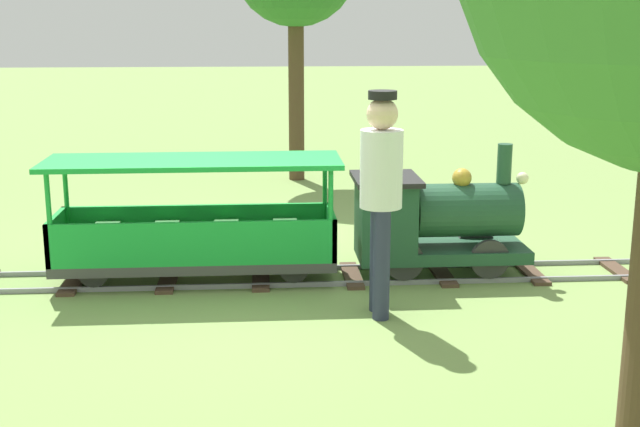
{
  "coord_description": "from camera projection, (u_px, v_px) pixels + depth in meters",
  "views": [
    {
      "loc": [
        6.6,
        -0.14,
        2.12
      ],
      "look_at": [
        0.0,
        0.33,
        0.55
      ],
      "focal_mm": 46.95,
      "sensor_mm": 36.0,
      "label": 1
    }
  ],
  "objects": [
    {
      "name": "ground_plane",
      "position": [
        281.0,
        279.0,
        6.91
      ],
      "size": [
        60.0,
        60.0,
        0.0
      ],
      "primitive_type": "plane",
      "color": "#75934C"
    },
    {
      "name": "passenger_car",
      "position": [
        195.0,
        231.0,
        6.76
      ],
      "size": [
        0.75,
        2.35,
        0.97
      ],
      "color": "#3F3F3F",
      "rests_on": "ground_plane"
    },
    {
      "name": "conductor_person",
      "position": [
        381.0,
        186.0,
        5.87
      ],
      "size": [
        0.3,
        0.3,
        1.62
      ],
      "color": "#282D47",
      "rests_on": "ground_plane"
    },
    {
      "name": "track",
      "position": [
        306.0,
        276.0,
        6.92
      ],
      "size": [
        0.69,
        6.05,
        0.04
      ],
      "color": "gray",
      "rests_on": "ground_plane"
    },
    {
      "name": "locomotive",
      "position": [
        433.0,
        219.0,
        6.88
      ],
      "size": [
        0.65,
        1.45,
        1.07
      ],
      "color": "#1E472D",
      "rests_on": "ground_plane"
    }
  ]
}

